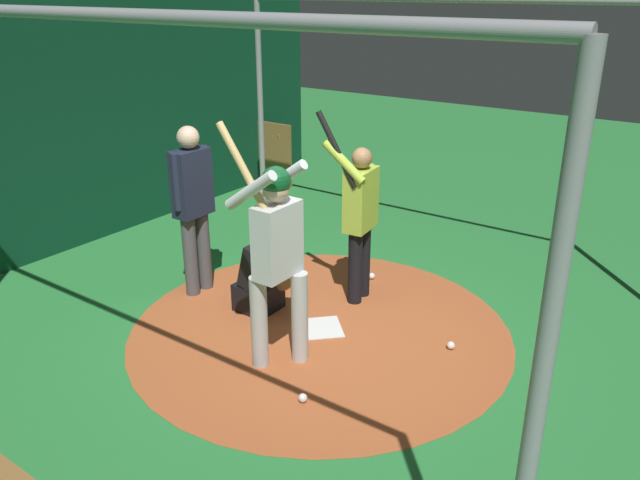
{
  "coord_description": "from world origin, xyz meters",
  "views": [
    {
      "loc": [
        3.16,
        -4.46,
        3.15
      ],
      "look_at": [
        0.0,
        0.0,
        0.95
      ],
      "focal_mm": 35.54,
      "sensor_mm": 36.0,
      "label": 1
    }
  ],
  "objects_px": {
    "catcher": "(261,277)",
    "home_plate": "(320,328)",
    "baseball_0": "(372,276)",
    "umpire": "(193,201)",
    "batter": "(276,248)",
    "bat_rack": "(267,154)",
    "visitor": "(360,214)",
    "baseball_1": "(451,345)",
    "baseball_2": "(303,398)"
  },
  "relations": [
    {
      "from": "catcher",
      "to": "umpire",
      "type": "bearing_deg",
      "value": -176.32
    },
    {
      "from": "baseball_1",
      "to": "baseball_2",
      "type": "relative_size",
      "value": 1.0
    },
    {
      "from": "catcher",
      "to": "baseball_0",
      "type": "relative_size",
      "value": 13.06
    },
    {
      "from": "catcher",
      "to": "baseball_2",
      "type": "bearing_deg",
      "value": -38.42
    },
    {
      "from": "home_plate",
      "to": "batter",
      "type": "distance_m",
      "value": 1.29
    },
    {
      "from": "baseball_1",
      "to": "catcher",
      "type": "bearing_deg",
      "value": -167.92
    },
    {
      "from": "baseball_2",
      "to": "batter",
      "type": "bearing_deg",
      "value": 145.89
    },
    {
      "from": "umpire",
      "to": "baseball_2",
      "type": "distance_m",
      "value": 2.57
    },
    {
      "from": "umpire",
      "to": "baseball_2",
      "type": "relative_size",
      "value": 24.9
    },
    {
      "from": "catcher",
      "to": "visitor",
      "type": "distance_m",
      "value": 1.2
    },
    {
      "from": "umpire",
      "to": "bat_rack",
      "type": "relative_size",
      "value": 1.74
    },
    {
      "from": "visitor",
      "to": "baseball_0",
      "type": "relative_size",
      "value": 27.51
    },
    {
      "from": "catcher",
      "to": "baseball_0",
      "type": "bearing_deg",
      "value": 66.82
    },
    {
      "from": "home_plate",
      "to": "baseball_1",
      "type": "xyz_separation_m",
      "value": [
        1.21,
        0.4,
        0.03
      ]
    },
    {
      "from": "visitor",
      "to": "bat_rack",
      "type": "distance_m",
      "value": 4.6
    },
    {
      "from": "catcher",
      "to": "baseball_0",
      "type": "distance_m",
      "value": 1.45
    },
    {
      "from": "batter",
      "to": "visitor",
      "type": "xyz_separation_m",
      "value": [
        -0.09,
        1.47,
        -0.15
      ]
    },
    {
      "from": "umpire",
      "to": "bat_rack",
      "type": "xyz_separation_m",
      "value": [
        -2.07,
        3.67,
        -0.55
      ]
    },
    {
      "from": "umpire",
      "to": "visitor",
      "type": "bearing_deg",
      "value": 29.17
    },
    {
      "from": "catcher",
      "to": "visitor",
      "type": "relative_size",
      "value": 0.47
    },
    {
      "from": "baseball_0",
      "to": "batter",
      "type": "bearing_deg",
      "value": -83.93
    },
    {
      "from": "bat_rack",
      "to": "baseball_0",
      "type": "relative_size",
      "value": 14.32
    },
    {
      "from": "home_plate",
      "to": "baseball_2",
      "type": "xyz_separation_m",
      "value": [
        0.57,
        -1.05,
        0.03
      ]
    },
    {
      "from": "visitor",
      "to": "umpire",
      "type": "bearing_deg",
      "value": -157.62
    },
    {
      "from": "batter",
      "to": "baseball_1",
      "type": "height_order",
      "value": "batter"
    },
    {
      "from": "catcher",
      "to": "home_plate",
      "type": "bearing_deg",
      "value": 1.27
    },
    {
      "from": "home_plate",
      "to": "bat_rack",
      "type": "height_order",
      "value": "bat_rack"
    },
    {
      "from": "batter",
      "to": "baseball_1",
      "type": "xyz_separation_m",
      "value": [
        1.18,
        1.08,
        -1.07
      ]
    },
    {
      "from": "catcher",
      "to": "baseball_2",
      "type": "relative_size",
      "value": 13.06
    },
    {
      "from": "batter",
      "to": "bat_rack",
      "type": "relative_size",
      "value": 2.03
    },
    {
      "from": "batter",
      "to": "catcher",
      "type": "distance_m",
      "value": 1.25
    },
    {
      "from": "catcher",
      "to": "bat_rack",
      "type": "xyz_separation_m",
      "value": [
        -2.93,
        3.62,
        0.11
      ]
    },
    {
      "from": "baseball_2",
      "to": "bat_rack",
      "type": "bearing_deg",
      "value": 132.32
    },
    {
      "from": "home_plate",
      "to": "umpire",
      "type": "height_order",
      "value": "umpire"
    },
    {
      "from": "catcher",
      "to": "bat_rack",
      "type": "bearing_deg",
      "value": 129.03
    },
    {
      "from": "home_plate",
      "to": "umpire",
      "type": "xyz_separation_m",
      "value": [
        -1.59,
        -0.07,
        1.03
      ]
    },
    {
      "from": "batter",
      "to": "visitor",
      "type": "relative_size",
      "value": 1.06
    },
    {
      "from": "catcher",
      "to": "umpire",
      "type": "xyz_separation_m",
      "value": [
        -0.86,
        -0.06,
        0.67
      ]
    },
    {
      "from": "baseball_1",
      "to": "baseball_2",
      "type": "xyz_separation_m",
      "value": [
        -0.64,
        -1.45,
        0.0
      ]
    },
    {
      "from": "baseball_0",
      "to": "baseball_2",
      "type": "bearing_deg",
      "value": -72.22
    },
    {
      "from": "home_plate",
      "to": "baseball_0",
      "type": "bearing_deg",
      "value": 97.76
    },
    {
      "from": "baseball_2",
      "to": "baseball_0",
      "type": "bearing_deg",
      "value": 107.78
    },
    {
      "from": "baseball_0",
      "to": "umpire",
      "type": "bearing_deg",
      "value": -136.38
    },
    {
      "from": "home_plate",
      "to": "batter",
      "type": "height_order",
      "value": "batter"
    },
    {
      "from": "catcher",
      "to": "baseball_0",
      "type": "height_order",
      "value": "catcher"
    },
    {
      "from": "baseball_0",
      "to": "bat_rack",
      "type": "bearing_deg",
      "value": 146.32
    },
    {
      "from": "batter",
      "to": "visitor",
      "type": "bearing_deg",
      "value": 93.54
    },
    {
      "from": "bat_rack",
      "to": "baseball_2",
      "type": "distance_m",
      "value": 6.3
    },
    {
      "from": "baseball_0",
      "to": "baseball_1",
      "type": "relative_size",
      "value": 1.0
    },
    {
      "from": "catcher",
      "to": "baseball_2",
      "type": "height_order",
      "value": "catcher"
    }
  ]
}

